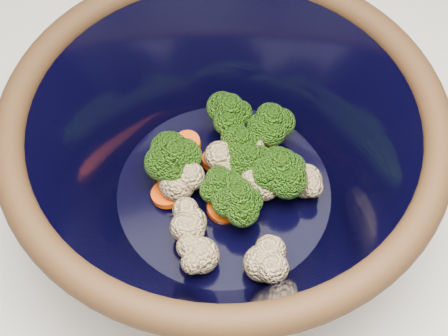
{
  "coord_description": "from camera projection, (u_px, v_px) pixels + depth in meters",
  "views": [
    {
      "loc": [
        -0.05,
        -0.17,
        1.41
      ],
      "look_at": [
        0.03,
        0.11,
        0.97
      ],
      "focal_mm": 50.0,
      "sensor_mm": 36.0,
      "label": 1
    }
  ],
  "objects": [
    {
      "name": "vegetable_pile",
      "position": [
        235.0,
        169.0,
        0.54
      ],
      "size": [
        0.15,
        0.18,
        0.06
      ],
      "color": "#608442",
      "rests_on": "mixing_bowl"
    },
    {
      "name": "mixing_bowl",
      "position": [
        224.0,
        158.0,
        0.52
      ],
      "size": [
        0.39,
        0.39,
        0.15
      ],
      "rotation": [
        0.0,
        0.0,
        -0.21
      ],
      "color": "black",
      "rests_on": "counter"
    }
  ]
}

